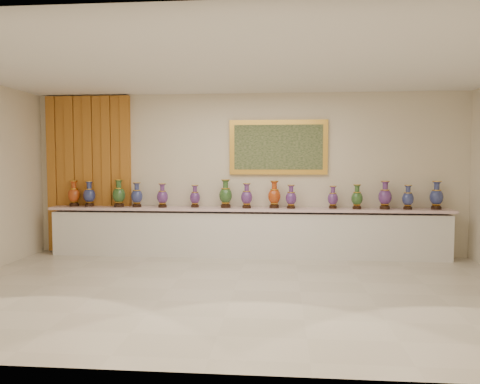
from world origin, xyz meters
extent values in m
plane|color=beige|center=(0.00, 0.00, 0.00)|extent=(8.00, 8.00, 0.00)
plane|color=beige|center=(0.00, 2.50, 1.50)|extent=(8.00, 0.00, 8.00)
plane|color=white|center=(0.00, 0.00, 3.00)|extent=(8.00, 8.00, 0.00)
cube|color=#BE7228|center=(-3.03, 2.44, 1.50)|extent=(1.64, 0.14, 2.95)
cube|color=gold|center=(0.57, 2.46, 2.00)|extent=(1.80, 0.06, 1.00)
cube|color=#1B341A|center=(0.57, 2.42, 2.00)|extent=(1.62, 0.02, 0.82)
cube|color=white|center=(0.00, 2.27, 0.41)|extent=(7.20, 0.42, 0.81)
cube|color=beige|center=(0.00, 2.25, 0.88)|extent=(7.28, 0.48, 0.05)
cylinder|color=black|center=(-3.27, 2.28, 0.92)|extent=(0.17, 0.17, 0.05)
cone|color=gold|center=(-3.27, 2.28, 0.98)|extent=(0.15, 0.15, 0.03)
ellipsoid|color=#9A0605|center=(-3.27, 2.28, 1.11)|extent=(0.28, 0.28, 0.28)
cylinder|color=gold|center=(-3.27, 2.28, 1.23)|extent=(0.15, 0.15, 0.01)
cylinder|color=#9A0605|center=(-3.27, 2.28, 1.29)|extent=(0.09, 0.09, 0.10)
cone|color=#9A0605|center=(-3.27, 2.28, 1.36)|extent=(0.15, 0.15, 0.04)
cylinder|color=gold|center=(-3.27, 2.28, 1.38)|extent=(0.16, 0.16, 0.01)
cylinder|color=black|center=(-2.97, 2.28, 0.92)|extent=(0.17, 0.17, 0.05)
cone|color=gold|center=(-2.97, 2.28, 0.98)|extent=(0.15, 0.15, 0.03)
ellipsoid|color=#0F1A44|center=(-2.97, 2.28, 1.11)|extent=(0.25, 0.25, 0.28)
cylinder|color=gold|center=(-2.97, 2.28, 1.23)|extent=(0.15, 0.15, 0.01)
cylinder|color=#0F1A44|center=(-2.97, 2.28, 1.29)|extent=(0.09, 0.09, 0.10)
cone|color=#0F1A44|center=(-2.97, 2.28, 1.36)|extent=(0.15, 0.15, 0.04)
cylinder|color=gold|center=(-2.97, 2.28, 1.37)|extent=(0.16, 0.16, 0.01)
cylinder|color=black|center=(-2.38, 2.24, 0.93)|extent=(0.18, 0.18, 0.05)
cone|color=gold|center=(-2.38, 2.24, 0.98)|extent=(0.16, 0.16, 0.03)
ellipsoid|color=black|center=(-2.38, 2.24, 1.12)|extent=(0.24, 0.24, 0.30)
cylinder|color=gold|center=(-2.38, 2.24, 1.25)|extent=(0.16, 0.16, 0.01)
cylinder|color=black|center=(-2.38, 2.24, 1.31)|extent=(0.09, 0.09, 0.11)
cone|color=black|center=(-2.38, 2.24, 1.39)|extent=(0.16, 0.16, 0.04)
cylinder|color=gold|center=(-2.38, 2.24, 1.41)|extent=(0.17, 0.17, 0.01)
cylinder|color=black|center=(-2.04, 2.25, 0.92)|extent=(0.16, 0.16, 0.05)
cone|color=gold|center=(-2.04, 2.25, 0.97)|extent=(0.14, 0.14, 0.03)
ellipsoid|color=#0F1A44|center=(-2.04, 2.25, 1.10)|extent=(0.22, 0.22, 0.26)
cylinder|color=gold|center=(-2.04, 2.25, 1.21)|extent=(0.14, 0.14, 0.01)
cylinder|color=#0F1A44|center=(-2.04, 2.25, 1.27)|extent=(0.08, 0.08, 0.10)
cone|color=#0F1A44|center=(-2.04, 2.25, 1.33)|extent=(0.14, 0.14, 0.04)
cylinder|color=gold|center=(-2.04, 2.25, 1.35)|extent=(0.15, 0.15, 0.01)
cylinder|color=black|center=(-1.55, 2.21, 0.92)|extent=(0.16, 0.16, 0.04)
cone|color=gold|center=(-1.55, 2.21, 0.97)|extent=(0.14, 0.14, 0.03)
ellipsoid|color=#2A134C|center=(-1.55, 2.21, 1.09)|extent=(0.21, 0.21, 0.26)
cylinder|color=gold|center=(-1.55, 2.21, 1.20)|extent=(0.14, 0.14, 0.01)
cylinder|color=#2A134C|center=(-1.55, 2.21, 1.26)|extent=(0.08, 0.08, 0.09)
cone|color=#2A134C|center=(-1.55, 2.21, 1.32)|extent=(0.14, 0.14, 0.03)
cylinder|color=gold|center=(-1.55, 2.21, 1.34)|extent=(0.14, 0.14, 0.01)
cylinder|color=black|center=(-0.96, 2.28, 0.92)|extent=(0.15, 0.15, 0.04)
cone|color=gold|center=(-0.96, 2.28, 0.97)|extent=(0.13, 0.13, 0.03)
ellipsoid|color=#2A134C|center=(-0.96, 2.28, 1.08)|extent=(0.25, 0.25, 0.24)
cylinder|color=gold|center=(-0.96, 2.28, 1.18)|extent=(0.13, 0.13, 0.01)
cylinder|color=#2A134C|center=(-0.96, 2.28, 1.23)|extent=(0.08, 0.08, 0.09)
cone|color=#2A134C|center=(-0.96, 2.28, 1.29)|extent=(0.13, 0.13, 0.03)
cylinder|color=gold|center=(-0.96, 2.28, 1.31)|extent=(0.13, 0.13, 0.01)
cylinder|color=black|center=(-0.38, 2.25, 0.93)|extent=(0.18, 0.18, 0.05)
cone|color=gold|center=(-0.38, 2.25, 0.98)|extent=(0.16, 0.16, 0.03)
ellipsoid|color=black|center=(-0.38, 2.25, 1.12)|extent=(0.28, 0.28, 0.30)
cylinder|color=gold|center=(-0.38, 2.25, 1.25)|extent=(0.16, 0.16, 0.01)
cylinder|color=black|center=(-0.38, 2.25, 1.32)|extent=(0.10, 0.10, 0.11)
cone|color=black|center=(-0.38, 2.25, 1.39)|extent=(0.16, 0.16, 0.04)
cylinder|color=gold|center=(-0.38, 2.25, 1.41)|extent=(0.17, 0.17, 0.01)
cylinder|color=black|center=(0.01, 2.21, 0.92)|extent=(0.16, 0.16, 0.04)
cone|color=gold|center=(0.01, 2.21, 0.97)|extent=(0.14, 0.14, 0.03)
ellipsoid|color=#2A134C|center=(0.01, 2.21, 1.10)|extent=(0.22, 0.22, 0.26)
cylinder|color=gold|center=(0.01, 2.21, 1.21)|extent=(0.14, 0.14, 0.01)
cylinder|color=#2A134C|center=(0.01, 2.21, 1.26)|extent=(0.08, 0.08, 0.09)
cone|color=#2A134C|center=(0.01, 2.21, 1.33)|extent=(0.14, 0.14, 0.03)
cylinder|color=gold|center=(0.01, 2.21, 1.34)|extent=(0.15, 0.15, 0.01)
cylinder|color=black|center=(0.50, 2.28, 0.92)|extent=(0.18, 0.18, 0.05)
cone|color=gold|center=(0.50, 2.28, 0.98)|extent=(0.15, 0.15, 0.03)
ellipsoid|color=#9A0605|center=(0.50, 2.28, 1.12)|extent=(0.28, 0.28, 0.29)
cylinder|color=gold|center=(0.50, 2.28, 1.24)|extent=(0.16, 0.16, 0.01)
cylinder|color=#9A0605|center=(0.50, 2.28, 1.30)|extent=(0.09, 0.09, 0.10)
cone|color=#9A0605|center=(0.50, 2.28, 1.37)|extent=(0.16, 0.16, 0.04)
cylinder|color=gold|center=(0.50, 2.28, 1.39)|extent=(0.16, 0.16, 0.01)
cylinder|color=black|center=(0.81, 2.22, 0.92)|extent=(0.15, 0.15, 0.04)
cone|color=gold|center=(0.81, 2.22, 0.97)|extent=(0.13, 0.13, 0.03)
ellipsoid|color=#2A134C|center=(0.81, 2.22, 1.08)|extent=(0.20, 0.20, 0.25)
cylinder|color=gold|center=(0.81, 2.22, 1.19)|extent=(0.14, 0.14, 0.01)
cylinder|color=#2A134C|center=(0.81, 2.22, 1.24)|extent=(0.08, 0.08, 0.09)
cone|color=#2A134C|center=(0.81, 2.22, 1.30)|extent=(0.14, 0.14, 0.03)
cylinder|color=gold|center=(0.81, 2.22, 1.32)|extent=(0.14, 0.14, 0.01)
cylinder|color=black|center=(1.55, 2.29, 0.92)|extent=(0.14, 0.14, 0.04)
cone|color=gold|center=(1.55, 2.29, 0.96)|extent=(0.13, 0.13, 0.03)
ellipsoid|color=#2A134C|center=(1.55, 2.29, 1.08)|extent=(0.24, 0.24, 0.23)
cylinder|color=gold|center=(1.55, 2.29, 1.18)|extent=(0.13, 0.13, 0.01)
cylinder|color=#2A134C|center=(1.55, 2.29, 1.23)|extent=(0.08, 0.08, 0.08)
cone|color=#2A134C|center=(1.55, 2.29, 1.29)|extent=(0.13, 0.13, 0.03)
cylinder|color=gold|center=(1.55, 2.29, 1.30)|extent=(0.13, 0.13, 0.01)
cylinder|color=black|center=(1.97, 2.23, 0.92)|extent=(0.15, 0.15, 0.04)
cone|color=gold|center=(1.97, 2.23, 0.97)|extent=(0.13, 0.13, 0.03)
ellipsoid|color=black|center=(1.97, 2.23, 1.09)|extent=(0.25, 0.25, 0.25)
cylinder|color=gold|center=(1.97, 2.23, 1.20)|extent=(0.14, 0.14, 0.01)
cylinder|color=black|center=(1.97, 2.23, 1.25)|extent=(0.08, 0.08, 0.09)
cone|color=black|center=(1.97, 2.23, 1.32)|extent=(0.14, 0.14, 0.03)
cylinder|color=gold|center=(1.97, 2.23, 1.33)|extent=(0.14, 0.14, 0.01)
cylinder|color=black|center=(2.46, 2.25, 0.92)|extent=(0.18, 0.18, 0.05)
cone|color=gold|center=(2.46, 2.25, 0.98)|extent=(0.15, 0.15, 0.03)
ellipsoid|color=#2A134C|center=(2.46, 2.25, 1.12)|extent=(0.24, 0.24, 0.29)
cylinder|color=gold|center=(2.46, 2.25, 1.24)|extent=(0.16, 0.16, 0.01)
cylinder|color=#2A134C|center=(2.46, 2.25, 1.30)|extent=(0.09, 0.09, 0.11)
cone|color=#2A134C|center=(2.46, 2.25, 1.38)|extent=(0.16, 0.16, 0.04)
cylinder|color=gold|center=(2.46, 2.25, 1.40)|extent=(0.16, 0.16, 0.01)
cylinder|color=black|center=(2.86, 2.24, 0.92)|extent=(0.15, 0.15, 0.04)
cone|color=gold|center=(2.86, 2.24, 0.97)|extent=(0.13, 0.13, 0.03)
ellipsoid|color=#0F1A44|center=(2.86, 2.24, 1.09)|extent=(0.23, 0.23, 0.25)
cylinder|color=gold|center=(2.86, 2.24, 1.19)|extent=(0.14, 0.14, 0.01)
cylinder|color=#0F1A44|center=(2.86, 2.24, 1.25)|extent=(0.08, 0.08, 0.09)
cone|color=#0F1A44|center=(2.86, 2.24, 1.31)|extent=(0.14, 0.14, 0.03)
cylinder|color=gold|center=(2.86, 2.24, 1.33)|extent=(0.14, 0.14, 0.01)
cylinder|color=black|center=(3.36, 2.28, 0.92)|extent=(0.18, 0.18, 0.05)
cone|color=gold|center=(3.36, 2.28, 0.98)|extent=(0.15, 0.15, 0.03)
ellipsoid|color=#0F1A44|center=(3.36, 2.28, 1.12)|extent=(0.27, 0.27, 0.29)
cylinder|color=gold|center=(3.36, 2.28, 1.24)|extent=(0.16, 0.16, 0.01)
cylinder|color=#0F1A44|center=(3.36, 2.28, 1.30)|extent=(0.09, 0.09, 0.10)
cone|color=#0F1A44|center=(3.36, 2.28, 1.38)|extent=(0.16, 0.16, 0.04)
cylinder|color=gold|center=(3.36, 2.28, 1.39)|extent=(0.16, 0.16, 0.01)
camera|label=1|loc=(0.63, -6.20, 1.74)|focal=35.00mm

